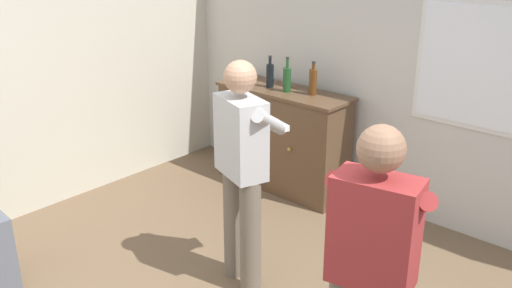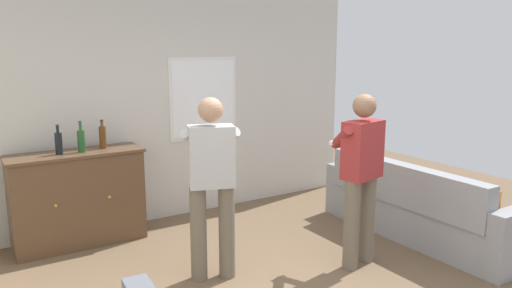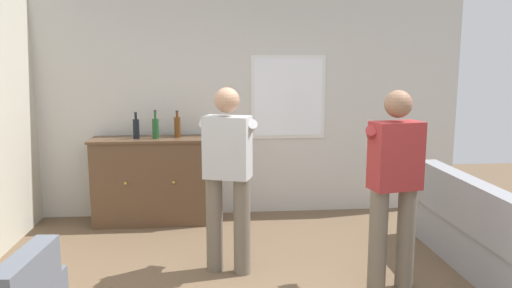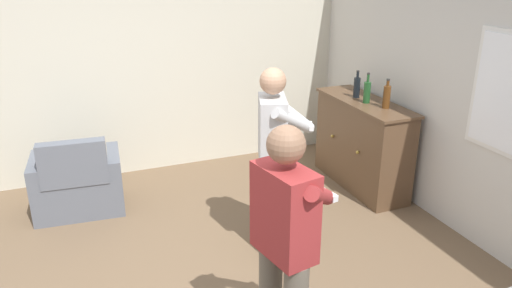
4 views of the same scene
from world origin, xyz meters
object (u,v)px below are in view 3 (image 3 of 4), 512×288
at_px(person_standing_left, 228,171).
at_px(person_standing_right, 394,182).
at_px(bottle_wine_green, 177,126).
at_px(sideboard_cabinet, 152,181).
at_px(couch, 491,241).
at_px(bottle_spirits_clear, 136,128).
at_px(bottle_liquor_amber, 156,128).

bearing_deg(person_standing_left, person_standing_right, -20.88).
bearing_deg(person_standing_right, bottle_wine_green, 132.61).
bearing_deg(sideboard_cabinet, bottle_wine_green, 7.58).
height_order(bottle_wine_green, person_standing_left, person_standing_left).
relative_size(couch, person_standing_left, 1.42).
bearing_deg(bottle_spirits_clear, bottle_liquor_amber, -3.44).
xyz_separation_m(sideboard_cabinet, person_standing_right, (2.17, -1.98, 0.43)).
height_order(couch, bottle_spirits_clear, bottle_spirits_clear).
height_order(bottle_liquor_amber, bottle_spirits_clear, bottle_liquor_amber).
height_order(bottle_liquor_amber, person_standing_left, person_standing_left).
xyz_separation_m(sideboard_cabinet, bottle_liquor_amber, (0.07, -0.04, 0.63)).
height_order(bottle_wine_green, bottle_liquor_amber, bottle_liquor_amber).
distance_m(sideboard_cabinet, person_standing_right, 2.97).
bearing_deg(person_standing_right, sideboard_cabinet, 137.59).
height_order(bottle_wine_green, person_standing_right, person_standing_right).
height_order(bottle_spirits_clear, person_standing_right, person_standing_right).
bearing_deg(couch, bottle_wine_green, 146.88).
height_order(bottle_wine_green, bottle_spirits_clear, bottle_wine_green).
distance_m(couch, bottle_wine_green, 3.49).
bearing_deg(person_standing_left, couch, -8.25).
relative_size(bottle_liquor_amber, person_standing_right, 0.20).
relative_size(bottle_wine_green, bottle_spirits_clear, 1.02).
bearing_deg(bottle_wine_green, sideboard_cabinet, -172.42).
bearing_deg(couch, bottle_liquor_amber, 150.07).
relative_size(sideboard_cabinet, bottle_spirits_clear, 4.48).
height_order(couch, bottle_liquor_amber, bottle_liquor_amber).
xyz_separation_m(bottle_wine_green, person_standing_right, (1.86, -2.03, -0.21)).
bearing_deg(bottle_spirits_clear, couch, -28.42).
xyz_separation_m(bottle_wine_green, bottle_liquor_amber, (-0.24, -0.08, -0.00)).
distance_m(sideboard_cabinet, person_standing_left, 1.76).
bearing_deg(bottle_wine_green, person_standing_left, -70.57).
relative_size(bottle_liquor_amber, bottle_spirits_clear, 1.07).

